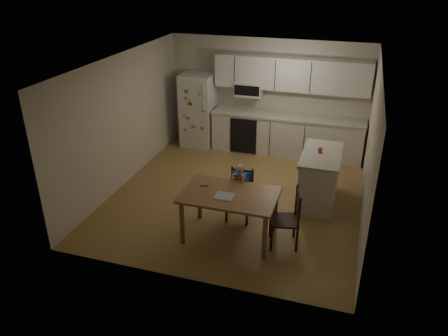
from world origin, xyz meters
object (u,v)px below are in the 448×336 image
kitchen_island (319,178)px  chair_side (291,215)px  red_cup (320,150)px  dining_table (230,200)px  chair_booster (240,185)px  refrigerator (198,110)px

kitchen_island → chair_side: bearing=-100.2°
chair_side → red_cup: bearing=156.9°
dining_table → chair_booster: (-0.00, 0.61, -0.05)m
red_cup → kitchen_island: bearing=-36.5°
chair_side → kitchen_island: bearing=155.3°
red_cup → chair_side: (-0.23, -1.52, -0.47)m
red_cup → chair_side: red_cup is taller
dining_table → chair_booster: bearing=90.1°
chair_booster → refrigerator: bearing=121.0°
dining_table → chair_side: 0.96m
red_cup → chair_side: 1.61m
kitchen_island → chair_side: 1.52m
kitchen_island → dining_table: kitchen_island is taller
refrigerator → chair_side: size_ratio=1.79×
refrigerator → chair_booster: size_ratio=1.64×
red_cup → dining_table: (-1.17, -1.60, -0.32)m
dining_table → chair_side: bearing=4.5°
kitchen_island → chair_booster: 1.55m
red_cup → dining_table: bearing=-126.3°
refrigerator → chair_side: 4.40m
chair_booster → chair_side: size_ratio=1.09×
kitchen_island → dining_table: (-1.21, -1.57, 0.20)m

